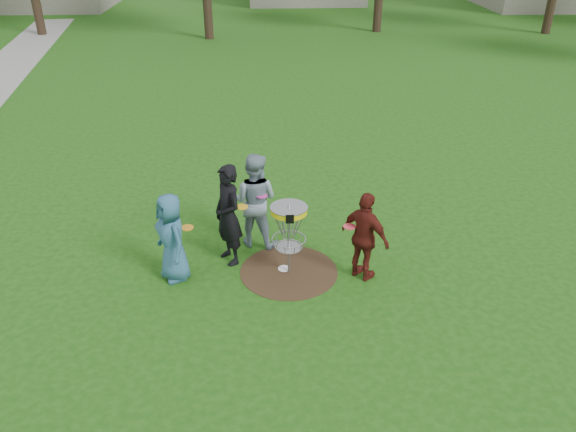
{
  "coord_description": "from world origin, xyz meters",
  "views": [
    {
      "loc": [
        -0.45,
        -8.54,
        5.83
      ],
      "look_at": [
        0.0,
        0.3,
        1.0
      ],
      "focal_mm": 35.0,
      "sensor_mm": 36.0,
      "label": 1
    }
  ],
  "objects_px": {
    "player_blue": "(172,238)",
    "player_black": "(228,215)",
    "player_grey": "(255,200)",
    "disc_golf_basket": "(289,223)",
    "player_maroon": "(365,237)"
  },
  "relations": [
    {
      "from": "player_blue",
      "to": "player_black",
      "type": "bearing_deg",
      "value": 86.45
    },
    {
      "from": "player_black",
      "to": "player_blue",
      "type": "bearing_deg",
      "value": -92.34
    },
    {
      "from": "player_black",
      "to": "player_maroon",
      "type": "distance_m",
      "value": 2.5
    },
    {
      "from": "player_grey",
      "to": "player_blue",
      "type": "bearing_deg",
      "value": 55.5
    },
    {
      "from": "player_black",
      "to": "player_maroon",
      "type": "bearing_deg",
      "value": 44.46
    },
    {
      "from": "player_grey",
      "to": "disc_golf_basket",
      "type": "bearing_deg",
      "value": 137.75
    },
    {
      "from": "player_grey",
      "to": "disc_golf_basket",
      "type": "xyz_separation_m",
      "value": [
        0.6,
        -1.05,
        0.07
      ]
    },
    {
      "from": "player_black",
      "to": "disc_golf_basket",
      "type": "relative_size",
      "value": 1.4
    },
    {
      "from": "player_grey",
      "to": "player_maroon",
      "type": "distance_m",
      "value": 2.31
    },
    {
      "from": "player_blue",
      "to": "player_grey",
      "type": "relative_size",
      "value": 0.87
    },
    {
      "from": "player_maroon",
      "to": "disc_golf_basket",
      "type": "xyz_separation_m",
      "value": [
        -1.32,
        0.23,
        0.18
      ]
    },
    {
      "from": "player_blue",
      "to": "player_maroon",
      "type": "relative_size",
      "value": 0.98
    },
    {
      "from": "player_grey",
      "to": "player_maroon",
      "type": "bearing_deg",
      "value": 164.12
    },
    {
      "from": "player_blue",
      "to": "player_black",
      "type": "relative_size",
      "value": 0.85
    },
    {
      "from": "player_grey",
      "to": "player_black",
      "type": "bearing_deg",
      "value": 69.76
    }
  ]
}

